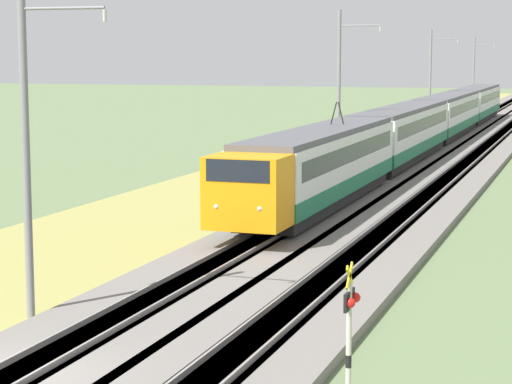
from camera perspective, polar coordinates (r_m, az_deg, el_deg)
ballast_main at (r=69.25m, az=8.95°, el=1.95°), size 240.00×4.40×0.30m
ballast_adjacent at (r=68.69m, az=12.29°, el=1.81°), size 240.00×4.40×0.30m
track_main at (r=69.25m, az=8.95°, el=1.95°), size 240.00×1.57×0.45m
track_adjacent at (r=68.69m, az=12.29°, el=1.82°), size 240.00×1.57×0.45m
grass_verge at (r=70.57m, az=3.97°, el=2.06°), size 240.00×9.68×0.12m
passenger_train at (r=75.66m, az=9.86°, el=4.05°), size 84.01×2.95×4.94m
crossing_signal_far at (r=19.47m, az=5.37°, el=-7.72°), size 0.70×0.23×3.22m
catenary_mast_near at (r=27.01m, az=-12.92°, el=2.55°), size 0.22×2.56×9.25m
catenary_mast_mid at (r=58.72m, az=4.80°, el=5.73°), size 0.22×2.56×9.73m
catenary_mast_far at (r=92.12m, az=9.95°, el=6.30°), size 0.22×2.56×9.42m
catenary_mast_distant at (r=125.88m, az=12.35°, el=6.59°), size 0.22×2.56×9.26m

